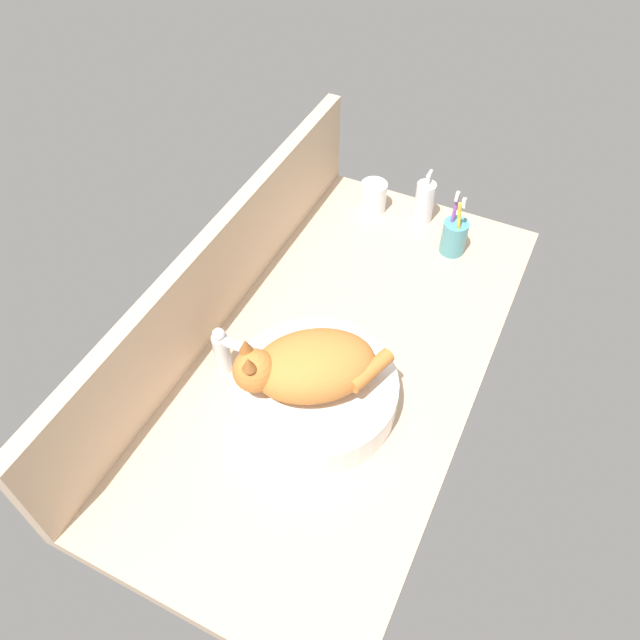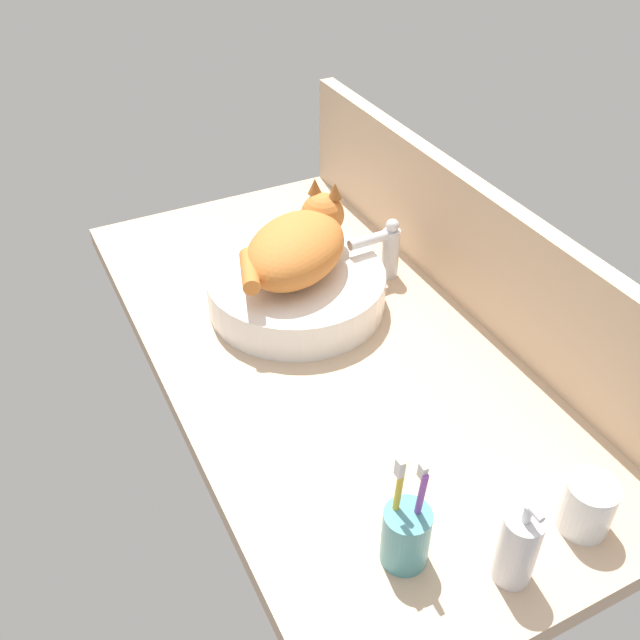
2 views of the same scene
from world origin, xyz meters
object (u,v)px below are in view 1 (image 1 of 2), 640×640
(faucet, at_px, (226,350))
(toothbrush_cup, at_px, (454,236))
(sink_basin, at_px, (314,392))
(cat, at_px, (307,366))
(water_glass, at_px, (373,198))
(soap_dispenser, at_px, (424,202))

(faucet, xyz_separation_m, toothbrush_cup, (0.60, -0.32, -0.02))
(sink_basin, xyz_separation_m, cat, (-0.01, 0.01, 0.10))
(faucet, height_order, water_glass, faucet)
(cat, xyz_separation_m, toothbrush_cup, (0.60, -0.13, -0.08))
(cat, distance_m, toothbrush_cup, 0.62)
(sink_basin, xyz_separation_m, toothbrush_cup, (0.59, -0.11, 0.01))
(soap_dispenser, distance_m, water_glass, 0.14)
(faucet, distance_m, soap_dispenser, 0.72)
(faucet, distance_m, water_glass, 0.67)
(faucet, bearing_deg, water_glass, -5.84)
(sink_basin, bearing_deg, faucet, 92.10)
(cat, xyz_separation_m, faucet, (0.00, 0.20, -0.06))
(toothbrush_cup, bearing_deg, faucet, 151.47)
(water_glass, bearing_deg, faucet, 174.16)
(sink_basin, xyz_separation_m, soap_dispenser, (0.68, -0.00, 0.02))
(sink_basin, relative_size, faucet, 2.58)
(cat, distance_m, water_glass, 0.69)
(sink_basin, height_order, water_glass, water_glass)
(soap_dispenser, bearing_deg, cat, 179.11)
(cat, xyz_separation_m, soap_dispenser, (0.69, -0.01, -0.07))
(soap_dispenser, bearing_deg, toothbrush_cup, -127.63)
(soap_dispenser, xyz_separation_m, toothbrush_cup, (-0.09, -0.11, -0.01))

